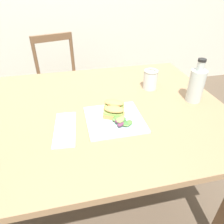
# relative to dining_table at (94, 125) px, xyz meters

# --- Properties ---
(ground_plane) EXTENTS (9.39, 9.39, 0.00)m
(ground_plane) POSITION_rel_dining_table_xyz_m (0.08, -0.02, -0.63)
(ground_plane) COLOR brown
(dining_table) EXTENTS (1.34, 1.03, 0.74)m
(dining_table) POSITION_rel_dining_table_xyz_m (0.00, 0.00, 0.00)
(dining_table) COLOR #997551
(dining_table) RESTS_ON ground
(chair_wooden_far) EXTENTS (0.49, 0.49, 0.87)m
(chair_wooden_far) POSITION_rel_dining_table_xyz_m (-0.17, 0.94, -0.18)
(chair_wooden_far) COLOR brown
(chair_wooden_far) RESTS_ON ground
(plate_lunch) EXTENTS (0.26, 0.26, 0.01)m
(plate_lunch) POSITION_rel_dining_table_xyz_m (0.08, -0.13, 0.11)
(plate_lunch) COLOR silver
(plate_lunch) RESTS_ON dining_table
(sandwich_half_front) EXTENTS (0.11, 0.10, 0.06)m
(sandwich_half_front) POSITION_rel_dining_table_xyz_m (0.08, -0.12, 0.15)
(sandwich_half_front) COLOR tan
(sandwich_half_front) RESTS_ON plate_lunch
(sandwich_half_back) EXTENTS (0.11, 0.10, 0.06)m
(sandwich_half_back) POSITION_rel_dining_table_xyz_m (0.09, -0.06, 0.15)
(sandwich_half_back) COLOR tan
(sandwich_half_back) RESTS_ON plate_lunch
(salad_mixed_greens) EXTENTS (0.10, 0.11, 0.03)m
(salad_mixed_greens) POSITION_rel_dining_table_xyz_m (0.10, -0.17, 0.13)
(salad_mixed_greens) COLOR #3D7033
(salad_mixed_greens) RESTS_ON plate_lunch
(napkin_folded) EXTENTS (0.11, 0.25, 0.00)m
(napkin_folded) POSITION_rel_dining_table_xyz_m (-0.15, -0.14, 0.11)
(napkin_folded) COLOR white
(napkin_folded) RESTS_ON dining_table
(fork_on_napkin) EXTENTS (0.04, 0.19, 0.00)m
(fork_on_napkin) POSITION_rel_dining_table_xyz_m (-0.14, -0.13, 0.11)
(fork_on_napkin) COLOR silver
(fork_on_napkin) RESTS_ON napkin_folded
(bottle_cold_brew) EXTENTS (0.08, 0.08, 0.23)m
(bottle_cold_brew) POSITION_rel_dining_table_xyz_m (0.53, -0.04, 0.19)
(bottle_cold_brew) COLOR black
(bottle_cold_brew) RESTS_ON dining_table
(mason_jar_iced_tea) EXTENTS (0.08, 0.08, 0.11)m
(mason_jar_iced_tea) POSITION_rel_dining_table_xyz_m (0.36, 0.14, 0.16)
(mason_jar_iced_tea) COLOR #995623
(mason_jar_iced_tea) RESTS_ON dining_table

